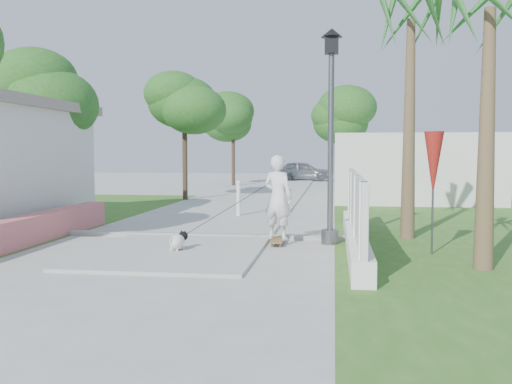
% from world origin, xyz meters
% --- Properties ---
extents(ground, '(90.00, 90.00, 0.00)m').
position_xyz_m(ground, '(0.00, 0.00, 0.00)').
color(ground, '#B7B7B2').
rests_on(ground, ground).
extents(path_strip, '(3.20, 36.00, 0.06)m').
position_xyz_m(path_strip, '(0.00, 20.00, 0.03)').
color(path_strip, '#B7B7B2').
rests_on(path_strip, ground).
extents(curb, '(6.50, 0.25, 0.10)m').
position_xyz_m(curb, '(0.00, 6.00, 0.05)').
color(curb, '#999993').
rests_on(curb, ground).
extents(grass_right, '(8.00, 20.00, 0.01)m').
position_xyz_m(grass_right, '(7.00, 8.00, 0.01)').
color(grass_right, '#346620').
rests_on(grass_right, ground).
extents(pink_wall, '(0.45, 8.20, 0.80)m').
position_xyz_m(pink_wall, '(-3.30, 3.55, 0.31)').
color(pink_wall, '#BE6661').
rests_on(pink_wall, ground).
extents(lattice_fence, '(0.35, 7.00, 1.50)m').
position_xyz_m(lattice_fence, '(3.40, 5.00, 0.54)').
color(lattice_fence, white).
rests_on(lattice_fence, ground).
extents(building_right, '(6.00, 8.00, 2.60)m').
position_xyz_m(building_right, '(6.00, 18.00, 1.30)').
color(building_right, silver).
rests_on(building_right, ground).
extents(street_lamp, '(0.44, 0.44, 4.44)m').
position_xyz_m(street_lamp, '(2.90, 5.50, 2.43)').
color(street_lamp, '#59595E').
rests_on(street_lamp, ground).
extents(bollard, '(0.14, 0.14, 1.09)m').
position_xyz_m(bollard, '(0.20, 10.00, 0.58)').
color(bollard, white).
rests_on(bollard, ground).
extents(patio_umbrella, '(0.36, 0.36, 2.30)m').
position_xyz_m(patio_umbrella, '(4.80, 4.50, 1.69)').
color(patio_umbrella, '#59595E').
rests_on(patio_umbrella, ground).
extents(tree_left_mid, '(3.20, 3.20, 4.85)m').
position_xyz_m(tree_left_mid, '(-5.48, 8.48, 3.50)').
color(tree_left_mid, '#4C3826').
rests_on(tree_left_mid, ground).
extents(tree_path_left, '(3.40, 3.40, 5.23)m').
position_xyz_m(tree_path_left, '(-2.98, 15.98, 3.82)').
color(tree_path_left, '#4C3826').
rests_on(tree_path_left, ground).
extents(tree_path_right, '(3.00, 3.00, 4.79)m').
position_xyz_m(tree_path_right, '(3.22, 19.98, 3.49)').
color(tree_path_right, '#4C3826').
rests_on(tree_path_right, ground).
extents(tree_path_far, '(3.20, 3.20, 5.17)m').
position_xyz_m(tree_path_far, '(-2.78, 25.98, 3.82)').
color(tree_path_far, '#4C3826').
rests_on(tree_path_far, ground).
extents(palm_far, '(1.80, 1.80, 5.30)m').
position_xyz_m(palm_far, '(4.60, 6.50, 4.48)').
color(palm_far, brown).
rests_on(palm_far, ground).
extents(palm_near, '(1.80, 1.80, 4.70)m').
position_xyz_m(palm_near, '(5.40, 3.20, 3.95)').
color(palm_near, brown).
rests_on(palm_near, ground).
extents(skateboarder, '(2.17, 1.53, 1.86)m').
position_xyz_m(skateboarder, '(1.04, 4.89, 0.81)').
color(skateboarder, olive).
rests_on(skateboarder, ground).
extents(dog, '(0.39, 0.59, 0.42)m').
position_xyz_m(dog, '(0.05, 4.04, 0.23)').
color(dog, white).
rests_on(dog, ground).
extents(parked_car, '(4.02, 1.89, 1.33)m').
position_xyz_m(parked_car, '(0.91, 31.78, 0.67)').
color(parked_car, '#A6A9AD').
rests_on(parked_car, ground).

